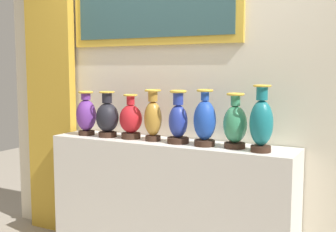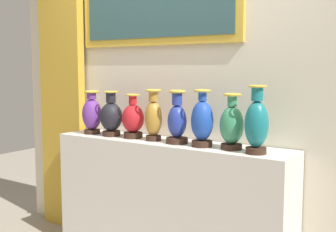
# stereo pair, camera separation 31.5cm
# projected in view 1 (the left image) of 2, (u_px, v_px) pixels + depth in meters

# --- Properties ---
(display_shelf) EXTENTS (1.91, 0.39, 0.96)m
(display_shelf) POSITION_uv_depth(u_px,v_px,m) (168.00, 203.00, 3.23)
(display_shelf) COLOR silver
(display_shelf) RESTS_ON ground_plane
(back_wall) EXTENTS (3.56, 0.14, 2.95)m
(back_wall) POSITION_uv_depth(u_px,v_px,m) (182.00, 69.00, 3.34)
(back_wall) COLOR beige
(back_wall) RESTS_ON ground_plane
(curtain_gold) EXTENTS (0.51, 0.08, 2.63)m
(curtain_gold) POSITION_uv_depth(u_px,v_px,m) (51.00, 89.00, 3.85)
(curtain_gold) COLOR gold
(curtain_gold) RESTS_ON ground_plane
(vase_violet) EXTENTS (0.16, 0.16, 0.36)m
(vase_violet) POSITION_uv_depth(u_px,v_px,m) (86.00, 115.00, 3.47)
(vase_violet) COLOR #382319
(vase_violet) RESTS_ON display_shelf
(vase_onyx) EXTENTS (0.18, 0.18, 0.36)m
(vase_onyx) POSITION_uv_depth(u_px,v_px,m) (107.00, 117.00, 3.37)
(vase_onyx) COLOR #382319
(vase_onyx) RESTS_ON display_shelf
(vase_crimson) EXTENTS (0.17, 0.17, 0.34)m
(vase_crimson) POSITION_uv_depth(u_px,v_px,m) (131.00, 120.00, 3.29)
(vase_crimson) COLOR #382319
(vase_crimson) RESTS_ON display_shelf
(vase_ochre) EXTENTS (0.13, 0.13, 0.39)m
(vase_ochre) POSITION_uv_depth(u_px,v_px,m) (153.00, 118.00, 3.18)
(vase_ochre) COLOR #382319
(vase_ochre) RESTS_ON display_shelf
(vase_cobalt) EXTENTS (0.16, 0.16, 0.39)m
(vase_cobalt) POSITION_uv_depth(u_px,v_px,m) (178.00, 121.00, 3.08)
(vase_cobalt) COLOR #382319
(vase_cobalt) RESTS_ON display_shelf
(vase_sapphire) EXTENTS (0.16, 0.16, 0.40)m
(vase_sapphire) POSITION_uv_depth(u_px,v_px,m) (205.00, 121.00, 2.97)
(vase_sapphire) COLOR #382319
(vase_sapphire) RESTS_ON display_shelf
(vase_jade) EXTENTS (0.16, 0.16, 0.38)m
(vase_jade) POSITION_uv_depth(u_px,v_px,m) (235.00, 124.00, 2.89)
(vase_jade) COLOR #382319
(vase_jade) RESTS_ON display_shelf
(vase_teal) EXTENTS (0.15, 0.15, 0.44)m
(vase_teal) POSITION_uv_depth(u_px,v_px,m) (261.00, 123.00, 2.75)
(vase_teal) COLOR #382319
(vase_teal) RESTS_ON display_shelf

